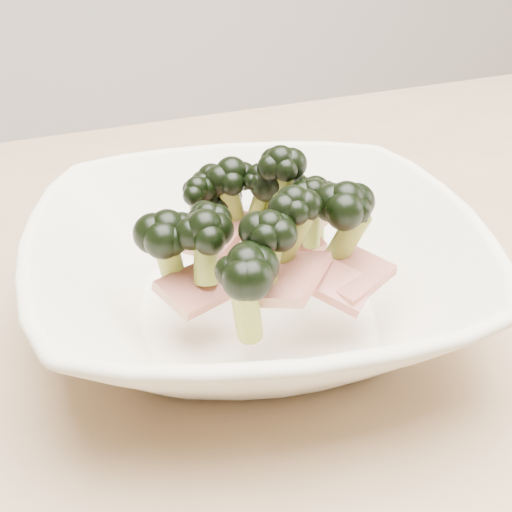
# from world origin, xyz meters

# --- Properties ---
(dining_table) EXTENTS (1.20, 0.80, 0.75)m
(dining_table) POSITION_xyz_m (0.00, 0.00, 0.65)
(dining_table) COLOR tan
(dining_table) RESTS_ON ground
(broccoli_dish) EXTENTS (0.37, 0.37, 0.12)m
(broccoli_dish) POSITION_xyz_m (-0.11, -0.03, 0.79)
(broccoli_dish) COLOR #F4E9CE
(broccoli_dish) RESTS_ON dining_table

